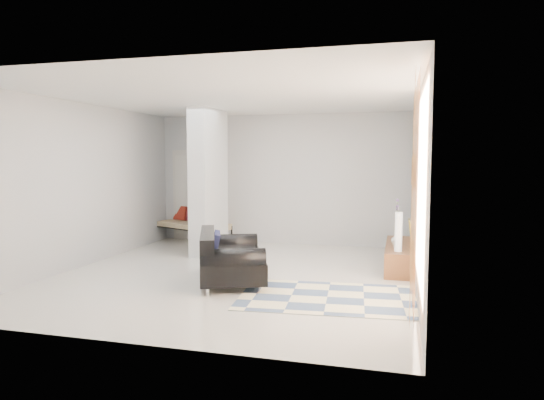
# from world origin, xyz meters

# --- Properties ---
(floor) EXTENTS (6.00, 6.00, 0.00)m
(floor) POSITION_xyz_m (0.00, 0.00, 0.00)
(floor) COLOR silver
(floor) RESTS_ON ground
(ceiling) EXTENTS (6.00, 6.00, 0.00)m
(ceiling) POSITION_xyz_m (0.00, 0.00, 2.80)
(ceiling) COLOR white
(ceiling) RESTS_ON wall_back
(wall_back) EXTENTS (6.00, 0.00, 6.00)m
(wall_back) POSITION_xyz_m (0.00, 3.00, 1.40)
(wall_back) COLOR silver
(wall_back) RESTS_ON ground
(wall_front) EXTENTS (6.00, 0.00, 6.00)m
(wall_front) POSITION_xyz_m (0.00, -3.00, 1.40)
(wall_front) COLOR silver
(wall_front) RESTS_ON ground
(wall_left) EXTENTS (0.00, 6.00, 6.00)m
(wall_left) POSITION_xyz_m (-2.75, 0.00, 1.40)
(wall_left) COLOR silver
(wall_left) RESTS_ON ground
(wall_right) EXTENTS (0.00, 6.00, 6.00)m
(wall_right) POSITION_xyz_m (2.75, 0.00, 1.40)
(wall_right) COLOR silver
(wall_right) RESTS_ON ground
(partition_column) EXTENTS (0.35, 1.20, 2.80)m
(partition_column) POSITION_xyz_m (-1.10, 1.60, 1.40)
(partition_column) COLOR silver
(partition_column) RESTS_ON floor
(hallway_door) EXTENTS (0.85, 0.06, 2.04)m
(hallway_door) POSITION_xyz_m (-2.10, 2.96, 1.02)
(hallway_door) COLOR silver
(hallway_door) RESTS_ON floor
(curtain) EXTENTS (0.00, 2.55, 2.55)m
(curtain) POSITION_xyz_m (2.67, -1.15, 1.45)
(curtain) COLOR #FF9C43
(curtain) RESTS_ON wall_right
(wall_art) EXTENTS (0.04, 0.45, 0.55)m
(wall_art) POSITION_xyz_m (2.72, 1.21, 1.65)
(wall_art) COLOR #3A2310
(wall_art) RESTS_ON wall_right
(media_console) EXTENTS (0.45, 1.86, 0.80)m
(media_console) POSITION_xyz_m (2.52, 1.21, 0.20)
(media_console) COLOR brown
(media_console) RESTS_ON floor
(loveseat) EXTENTS (1.42, 1.79, 0.76)m
(loveseat) POSITION_xyz_m (0.02, -0.42, 0.36)
(loveseat) COLOR silver
(loveseat) RESTS_ON floor
(daybed) EXTENTS (1.85, 1.30, 0.77)m
(daybed) POSITION_xyz_m (-1.91, 2.64, 0.42)
(daybed) COLOR black
(daybed) RESTS_ON floor
(area_rug) EXTENTS (2.45, 1.74, 0.01)m
(area_rug) POSITION_xyz_m (1.60, -0.89, 0.01)
(area_rug) COLOR #F1E9B8
(area_rug) RESTS_ON floor
(cylinder_lamp) EXTENTS (0.11, 0.11, 0.61)m
(cylinder_lamp) POSITION_xyz_m (2.50, 0.56, 0.71)
(cylinder_lamp) COLOR white
(cylinder_lamp) RESTS_ON media_console
(bronze_figurine) EXTENTS (0.12, 0.12, 0.22)m
(bronze_figurine) POSITION_xyz_m (2.47, 1.70, 0.51)
(bronze_figurine) COLOR black
(bronze_figurine) RESTS_ON media_console
(vase) EXTENTS (0.19, 0.19, 0.19)m
(vase) POSITION_xyz_m (2.47, 1.19, 0.50)
(vase) COLOR white
(vase) RESTS_ON media_console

